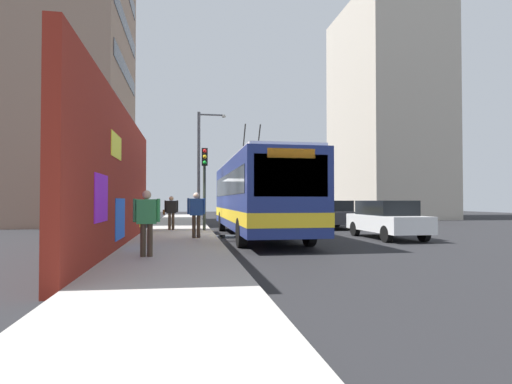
% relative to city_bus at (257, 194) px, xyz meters
% --- Properties ---
extents(ground_plane, '(80.00, 80.00, 0.00)m').
position_rel_city_bus_xyz_m(ground_plane, '(0.76, 1.80, -1.85)').
color(ground_plane, '#232326').
extents(sidewalk_slab, '(48.00, 3.20, 0.15)m').
position_rel_city_bus_xyz_m(sidewalk_slab, '(0.76, 3.40, -1.78)').
color(sidewalk_slab, '#ADA8A0').
rests_on(sidewalk_slab, ground_plane).
extents(graffiti_wall, '(13.92, 0.32, 4.61)m').
position_rel_city_bus_xyz_m(graffiti_wall, '(-3.28, 5.15, 0.45)').
color(graffiti_wall, maroon).
rests_on(graffiti_wall, ground_plane).
extents(building_far_left, '(11.41, 7.41, 20.99)m').
position_rel_city_bus_xyz_m(building_far_left, '(12.57, 11.00, 8.64)').
color(building_far_left, gray).
rests_on(building_far_left, ground_plane).
extents(building_far_right, '(11.06, 7.50, 19.57)m').
position_rel_city_bus_xyz_m(building_far_right, '(17.30, -15.20, 7.94)').
color(building_far_right, '#B2A899').
rests_on(building_far_right, ground_plane).
extents(city_bus, '(11.54, 2.65, 5.12)m').
position_rel_city_bus_xyz_m(city_bus, '(0.00, 0.00, 0.00)').
color(city_bus, navy).
rests_on(city_bus, ground_plane).
extents(parked_car_white, '(4.32, 1.76, 1.58)m').
position_rel_city_bus_xyz_m(parked_car_white, '(-1.55, -5.20, -1.02)').
color(parked_car_white, white).
rests_on(parked_car_white, ground_plane).
extents(parked_car_dark_gray, '(4.09, 1.81, 1.58)m').
position_rel_city_bus_xyz_m(parked_car_dark_gray, '(4.71, -5.20, -1.02)').
color(parked_car_dark_gray, '#38383D').
rests_on(parked_car_dark_gray, ground_plane).
extents(parked_car_silver, '(4.77, 1.75, 1.58)m').
position_rel_city_bus_xyz_m(parked_car_silver, '(9.94, -5.20, -1.02)').
color(parked_car_silver, '#B7B7BC').
rests_on(parked_car_silver, ground_plane).
extents(pedestrian_at_curb, '(0.23, 0.69, 1.74)m').
position_rel_city_bus_xyz_m(pedestrian_at_curb, '(-1.45, 2.63, -0.67)').
color(pedestrian_at_curb, '#3F3326').
rests_on(pedestrian_at_curb, sidewalk_slab).
extents(pedestrian_midblock, '(0.22, 0.74, 1.64)m').
position_rel_city_bus_xyz_m(pedestrian_midblock, '(2.98, 3.74, -0.74)').
color(pedestrian_midblock, '#3F3326').
rests_on(pedestrian_midblock, sidewalk_slab).
extents(pedestrian_near_wall, '(0.23, 0.68, 1.69)m').
position_rel_city_bus_xyz_m(pedestrian_near_wall, '(-6.48, 4.02, -0.70)').
color(pedestrian_near_wall, '#3F3326').
rests_on(pedestrian_near_wall, sidewalk_slab).
extents(traffic_light, '(0.49, 0.28, 3.97)m').
position_rel_city_bus_xyz_m(traffic_light, '(2.33, 2.15, 0.98)').
color(traffic_light, '#2D382D').
rests_on(traffic_light, sidewalk_slab).
extents(street_lamp, '(0.44, 1.77, 6.92)m').
position_rel_city_bus_xyz_m(street_lamp, '(7.90, 2.06, 2.26)').
color(street_lamp, '#4C4C51').
rests_on(street_lamp, sidewalk_slab).
extents(curbside_puddle, '(1.87, 1.87, 0.00)m').
position_rel_city_bus_xyz_m(curbside_puddle, '(0.53, 1.20, -1.85)').
color(curbside_puddle, black).
rests_on(curbside_puddle, ground_plane).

